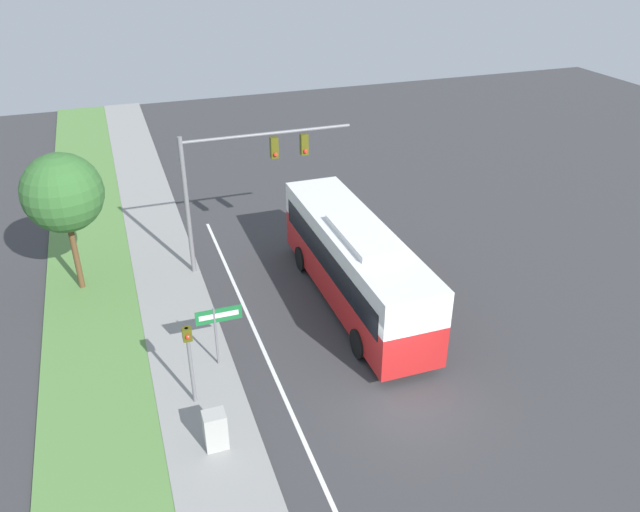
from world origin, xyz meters
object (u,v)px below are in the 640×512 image
object	(u,v)px
bus	(355,261)
signal_gantry	(239,171)
street_sign	(218,324)
utility_cabinet	(215,430)
pedestrian_signal	(189,353)

from	to	relation	value
bus	signal_gantry	xyz separation A→B (m)	(-3.44, 4.56, 2.53)
street_sign	utility_cabinet	bearing A→B (deg)	-103.41
signal_gantry	utility_cabinet	bearing A→B (deg)	-107.60
bus	street_sign	xyz separation A→B (m)	(-5.88, -2.21, -0.20)
signal_gantry	utility_cabinet	xyz separation A→B (m)	(-3.35, -10.57, -3.77)
street_sign	utility_cabinet	xyz separation A→B (m)	(-0.91, -3.80, -1.04)
bus	street_sign	size ratio (longest dim) A/B	4.42
bus	utility_cabinet	bearing A→B (deg)	-138.51
utility_cabinet	signal_gantry	bearing A→B (deg)	72.40
bus	pedestrian_signal	bearing A→B (deg)	-151.34
bus	street_sign	world-z (taller)	bus
signal_gantry	utility_cabinet	distance (m)	11.71
pedestrian_signal	utility_cabinet	size ratio (longest dim) A/B	2.43
utility_cabinet	pedestrian_signal	bearing A→B (deg)	97.57
bus	utility_cabinet	xyz separation A→B (m)	(-6.79, -6.01, -1.24)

